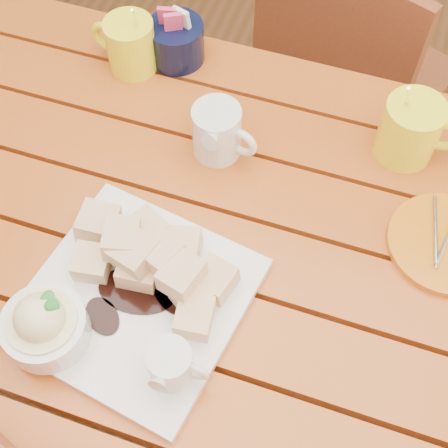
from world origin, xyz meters
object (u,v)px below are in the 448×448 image
(dessert_plate, at_px, (120,298))
(orange_saucer, at_px, (447,244))
(table, at_px, (193,271))
(chair_far, at_px, (345,76))
(coffee_mug_left, at_px, (129,44))
(coffee_mug_right, at_px, (412,130))

(dessert_plate, distance_m, orange_saucer, 0.46)
(table, height_order, chair_far, chair_far)
(dessert_plate, relative_size, chair_far, 0.39)
(coffee_mug_left, distance_m, chair_far, 0.62)
(table, distance_m, dessert_plate, 0.20)
(coffee_mug_left, xyz_separation_m, coffee_mug_right, (0.47, -0.04, 0.00))
(table, distance_m, chair_far, 0.72)
(dessert_plate, bearing_deg, orange_saucer, 30.79)
(dessert_plate, bearing_deg, coffee_mug_left, 111.47)
(table, height_order, coffee_mug_right, coffee_mug_right)
(table, bearing_deg, dessert_plate, -108.76)
(dessert_plate, height_order, chair_far, dessert_plate)
(coffee_mug_left, bearing_deg, chair_far, 57.61)
(table, distance_m, coffee_mug_left, 0.39)
(dessert_plate, xyz_separation_m, coffee_mug_left, (-0.17, 0.42, 0.01))
(coffee_mug_right, bearing_deg, coffee_mug_left, 168.28)
(coffee_mug_right, bearing_deg, table, -143.49)
(coffee_mug_right, height_order, chair_far, coffee_mug_right)
(orange_saucer, distance_m, chair_far, 0.70)
(coffee_mug_left, xyz_separation_m, chair_far, (0.33, 0.40, -0.35))
(table, relative_size, coffee_mug_right, 7.98)
(dessert_plate, distance_m, chair_far, 0.90)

